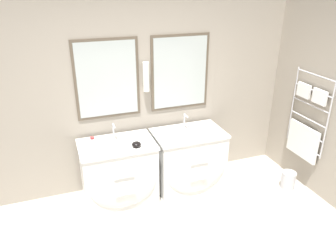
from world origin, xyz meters
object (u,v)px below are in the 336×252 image
Objects in this scene: amenity_bowl at (136,144)px; vanity_right at (189,160)px; vanity_left at (119,173)px; toiletry_bottle at (93,145)px; waste_bin at (288,180)px.

vanity_right is at bearing 9.63° from amenity_bowl.
vanity_left is 0.96m from vanity_right.
toiletry_bottle reaches higher than vanity_right.
vanity_left is at bearing 11.65° from toiletry_bottle.
vanity_right is (0.96, 0.00, 0.00)m from vanity_left.
waste_bin is (2.02, -0.38, -0.71)m from amenity_bowl.
vanity_left is 0.49m from amenity_bowl.
amenity_bowl is (-0.75, -0.13, 0.43)m from vanity_right.
amenity_bowl reaches higher than waste_bin.
waste_bin is (1.27, -0.51, -0.28)m from vanity_right.
amenity_bowl is 0.46× the size of waste_bin.
amenity_bowl reaches higher than vanity_right.
vanity_left is at bearing 148.31° from amenity_bowl.
waste_bin is at bearing -10.74° from amenity_bowl.
amenity_bowl is (0.21, -0.13, 0.43)m from vanity_left.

